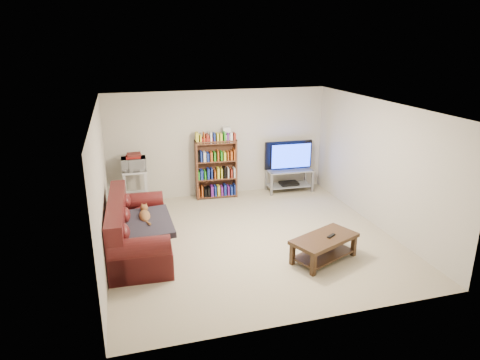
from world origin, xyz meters
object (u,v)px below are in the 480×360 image
object	(u,v)px
coffee_table	(324,244)
tv_stand	(289,177)
sofa	(135,233)
bookshelf	(216,168)

from	to	relation	value
coffee_table	tv_stand	bearing A→B (deg)	54.21
tv_stand	coffee_table	bearing A→B (deg)	-100.26
sofa	tv_stand	world-z (taller)	sofa
coffee_table	bookshelf	xyz separation A→B (m)	(-1.04, 3.35, 0.40)
coffee_table	tv_stand	xyz separation A→B (m)	(0.71, 3.28, 0.08)
coffee_table	bookshelf	world-z (taller)	bookshelf
coffee_table	tv_stand	size ratio (longest dim) A/B	1.16
coffee_table	sofa	bearing A→B (deg)	135.25
sofa	tv_stand	xyz separation A→B (m)	(3.66, 2.13, 0.03)
sofa	coffee_table	bearing A→B (deg)	-18.63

